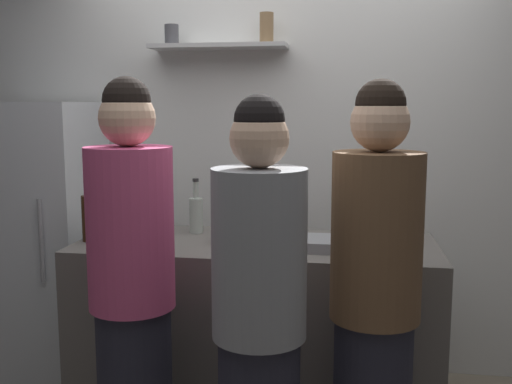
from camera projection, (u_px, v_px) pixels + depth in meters
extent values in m
cube|color=white|center=(289.00, 155.00, 3.58)|extent=(4.80, 0.10, 2.60)
cube|color=silver|center=(219.00, 46.00, 3.39)|extent=(0.79, 0.22, 0.02)
cylinder|color=#4C4C51|center=(172.00, 35.00, 3.42)|extent=(0.08, 0.08, 0.12)
cylinder|color=olive|center=(267.00, 28.00, 3.33)|extent=(0.08, 0.08, 0.17)
cube|color=silver|center=(41.00, 241.00, 3.47)|extent=(0.64, 0.59, 1.61)
cylinder|color=#99999E|center=(41.00, 241.00, 3.12)|extent=(0.02, 0.02, 0.45)
cube|color=#66605B|center=(256.00, 332.00, 2.98)|extent=(1.76, 0.69, 0.93)
cube|color=gray|center=(313.00, 243.00, 2.78)|extent=(0.34, 0.24, 0.05)
cylinder|color=#B2B2B7|center=(221.00, 232.00, 2.89)|extent=(0.10, 0.10, 0.11)
cylinder|color=silver|center=(222.00, 220.00, 2.88)|extent=(0.01, 0.02, 0.16)
cylinder|color=silver|center=(222.00, 221.00, 2.88)|extent=(0.01, 0.03, 0.15)
cylinder|color=silver|center=(222.00, 219.00, 2.89)|extent=(0.03, 0.02, 0.17)
cylinder|color=silver|center=(222.00, 221.00, 2.88)|extent=(0.02, 0.04, 0.15)
cylinder|color=silver|center=(226.00, 220.00, 2.88)|extent=(0.01, 0.01, 0.16)
cylinder|color=silver|center=(221.00, 220.00, 2.89)|extent=(0.02, 0.01, 0.16)
cylinder|color=black|center=(363.00, 239.00, 2.54)|extent=(0.07, 0.07, 0.20)
cylinder|color=black|center=(363.00, 209.00, 2.52)|extent=(0.03, 0.03, 0.07)
cylinder|color=gold|center=(364.00, 198.00, 2.51)|extent=(0.03, 0.03, 0.02)
cylinder|color=#B2BFB2|center=(196.00, 216.00, 3.12)|extent=(0.07, 0.07, 0.18)
cylinder|color=#B2BFB2|center=(196.00, 190.00, 3.10)|extent=(0.03, 0.03, 0.09)
cylinder|color=#333333|center=(196.00, 180.00, 3.09)|extent=(0.03, 0.03, 0.02)
cylinder|color=#472814|center=(90.00, 218.00, 2.93)|extent=(0.08, 0.08, 0.23)
cylinder|color=#472814|center=(89.00, 186.00, 2.90)|extent=(0.03, 0.03, 0.09)
cylinder|color=maroon|center=(88.00, 176.00, 2.90)|extent=(0.04, 0.04, 0.02)
cylinder|color=silver|center=(165.00, 214.00, 3.12)|extent=(0.08, 0.08, 0.20)
cylinder|color=silver|center=(165.00, 193.00, 3.10)|extent=(0.04, 0.04, 0.03)
cylinder|color=blue|center=(165.00, 189.00, 3.10)|extent=(0.05, 0.05, 0.02)
cylinder|color=#D14C7F|center=(131.00, 228.00, 2.31)|extent=(0.34, 0.34, 0.64)
sphere|color=#D8AD8C|center=(127.00, 118.00, 2.25)|extent=(0.22, 0.22, 0.22)
sphere|color=black|center=(127.00, 101.00, 2.24)|extent=(0.18, 0.18, 0.18)
cylinder|color=brown|center=(377.00, 236.00, 2.20)|extent=(0.34, 0.34, 0.63)
sphere|color=#D8AD8C|center=(380.00, 122.00, 2.14)|extent=(0.22, 0.22, 0.22)
sphere|color=black|center=(381.00, 104.00, 2.13)|extent=(0.18, 0.18, 0.18)
cylinder|color=gray|center=(259.00, 254.00, 2.09)|extent=(0.34, 0.34, 0.61)
sphere|color=#D8AD8C|center=(259.00, 138.00, 2.03)|extent=(0.21, 0.21, 0.21)
sphere|color=black|center=(259.00, 120.00, 2.02)|extent=(0.18, 0.18, 0.18)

